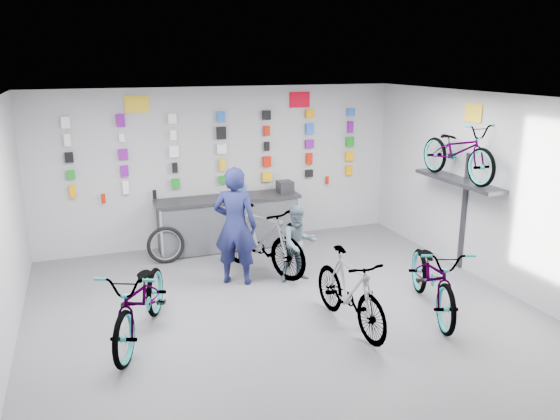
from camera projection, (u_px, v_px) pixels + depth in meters
name	position (u px, v px, depth m)	size (l,w,h in m)	color
floor	(299.00, 332.00, 7.22)	(8.00, 8.00, 0.00)	#55555B
ceiling	(302.00, 102.00, 6.42)	(8.00, 8.00, 0.00)	white
wall_back	(221.00, 166.00, 10.44)	(7.00, 7.00, 0.00)	#B2B2B5
wall_front	(557.00, 410.00, 3.20)	(7.00, 7.00, 0.00)	#B2B2B5
wall_right	(521.00, 200.00, 7.98)	(8.00, 8.00, 0.00)	#B2B2B5
counter	(229.00, 224.00, 10.29)	(2.70, 0.66, 1.00)	black
merch_wall	(227.00, 151.00, 10.33)	(5.56, 0.08, 1.56)	#FFA101
wall_bracket	(459.00, 186.00, 9.02)	(0.39, 1.90, 2.00)	#333338
sign_left	(137.00, 104.00, 9.60)	(0.42, 0.02, 0.30)	yellow
sign_right	(300.00, 100.00, 10.63)	(0.42, 0.02, 0.30)	red
sign_side	(473.00, 113.00, 8.75)	(0.02, 0.40, 0.30)	yellow
bike_left	(141.00, 300.00, 6.93)	(0.70, 2.02, 1.06)	gray
bike_center	(350.00, 290.00, 7.24)	(0.49, 1.74, 1.05)	gray
bike_right	(433.00, 276.00, 7.68)	(0.71, 2.02, 1.06)	gray
bike_service	(261.00, 239.00, 9.12)	(0.55, 1.95, 1.17)	gray
bike_wall	(458.00, 151.00, 8.84)	(0.63, 1.80, 0.95)	gray
clerk	(235.00, 226.00, 8.58)	(0.69, 0.46, 1.90)	#171B47
customer	(299.00, 243.00, 8.76)	(0.61, 0.47, 1.25)	slate
spare_wheel	(166.00, 245.00, 9.59)	(0.66, 0.15, 0.66)	black
register	(285.00, 187.00, 10.51)	(0.28, 0.30, 0.22)	black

